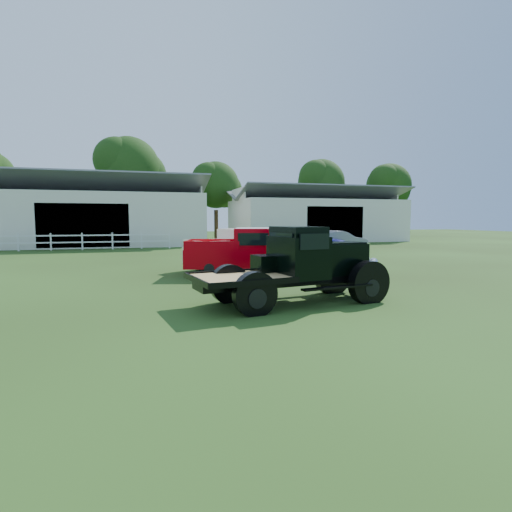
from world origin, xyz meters
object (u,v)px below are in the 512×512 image
object	(u,v)px
red_pickup	(250,252)
white_pickup	(237,249)
vintage_flatbed	(294,265)
misc_car_grey	(337,242)
misc_car_blue	(308,241)

from	to	relation	value
red_pickup	white_pickup	bearing A→B (deg)	105.00
vintage_flatbed	misc_car_grey	distance (m)	16.34
misc_car_blue	misc_car_grey	xyz separation A→B (m)	(2.21, 0.46, -0.10)
vintage_flatbed	white_pickup	distance (m)	7.37
vintage_flatbed	red_pickup	size ratio (longest dim) A/B	0.98
white_pickup	misc_car_grey	size ratio (longest dim) A/B	1.08
misc_car_grey	misc_car_blue	bearing A→B (deg)	90.53
white_pickup	red_pickup	bearing A→B (deg)	-113.92
red_pickup	white_pickup	size ratio (longest dim) A/B	1.09
red_pickup	misc_car_blue	xyz separation A→B (m)	(6.07, 8.28, -0.11)
red_pickup	misc_car_blue	bearing A→B (deg)	69.44
vintage_flatbed	misc_car_blue	bearing A→B (deg)	56.00
vintage_flatbed	red_pickup	world-z (taller)	vintage_flatbed
vintage_flatbed	misc_car_blue	distance (m)	14.88
misc_car_blue	white_pickup	bearing A→B (deg)	162.11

